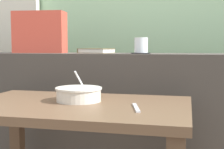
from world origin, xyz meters
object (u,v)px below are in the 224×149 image
Objects in this scene: soup_bowl at (79,94)px; fork_utensil at (136,108)px; breakfast_table at (76,132)px; coaster_square at (141,53)px; juice_glass at (141,46)px; closed_book at (96,51)px; throw_pillow at (40,32)px.

soup_bowl reaches higher than fork_utensil.
soup_bowl is 0.30m from fork_utensil.
coaster_square is (0.21, 0.53, 0.33)m from breakfast_table.
juice_glass is at bearing 66.34° from soup_bowl.
juice_glass is 0.31m from closed_book.
closed_book is 0.79m from fork_utensil.
breakfast_table is 3.05× the size of throw_pillow.
coaster_square is at bearing 0.00° from juice_glass.
throw_pillow is 1.88× the size of fork_utensil.
juice_glass is 0.27× the size of throw_pillow.
throw_pillow is at bearing 130.01° from soup_bowl.
juice_glass is 0.51× the size of fork_utensil.
juice_glass is (0.00, 0.00, 0.04)m from coaster_square.
soup_bowl is (0.08, -0.57, -0.19)m from closed_book.
closed_book is at bearing 163.47° from coaster_square.
throw_pillow is at bearing -173.61° from closed_book.
coaster_square is at bearing 68.95° from breakfast_table.
breakfast_table is 0.68m from juice_glass.
fork_utensil is (0.07, -0.59, -0.20)m from coaster_square.
closed_book is at bearing 98.35° from soup_bowl.
closed_book is 0.60m from soup_bowl.
fork_utensil is (0.27, -0.05, 0.13)m from breakfast_table.
fork_utensil is at bearing -83.42° from juice_glass.
breakfast_table is 0.71m from closed_book.
throw_pillow reaches higher than fork_utensil.
coaster_square is 0.45× the size of closed_book.
closed_book is 1.29× the size of fork_utensil.
soup_bowl is (-0.01, 0.05, 0.16)m from breakfast_table.
juice_glass is at bearing -16.53° from closed_book.
soup_bowl is at bearing -113.66° from coaster_square.
throw_pillow reaches higher than juice_glass.
breakfast_table is at bearing -81.88° from closed_book.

